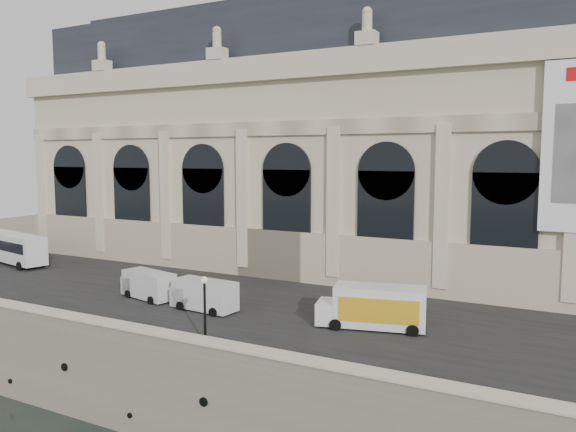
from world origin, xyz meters
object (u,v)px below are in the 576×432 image
(bus_left, at_px, (11,247))
(lamp_right, at_px, (205,311))
(van_b, at_px, (202,295))
(box_truck, at_px, (374,307))
(van_c, at_px, (147,285))

(bus_left, distance_m, lamp_right, 38.08)
(bus_left, bearing_deg, van_b, -10.09)
(box_truck, bearing_deg, van_c, -176.98)
(van_b, distance_m, box_truck, 13.90)
(bus_left, height_order, box_truck, bus_left)
(lamp_right, bearing_deg, bus_left, 161.38)
(box_truck, height_order, lamp_right, lamp_right)
(bus_left, xyz_separation_m, box_truck, (44.64, -3.65, -0.42))
(bus_left, height_order, van_c, bus_left)
(bus_left, bearing_deg, van_c, -10.95)
(van_b, distance_m, van_c, 6.49)
(van_b, bearing_deg, bus_left, 169.91)
(van_b, distance_m, lamp_right, 8.52)
(van_b, xyz_separation_m, box_truck, (13.77, 1.84, 0.30))
(van_b, relative_size, box_truck, 0.71)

